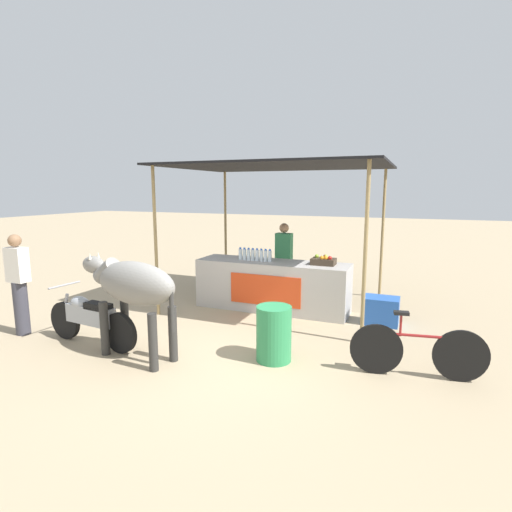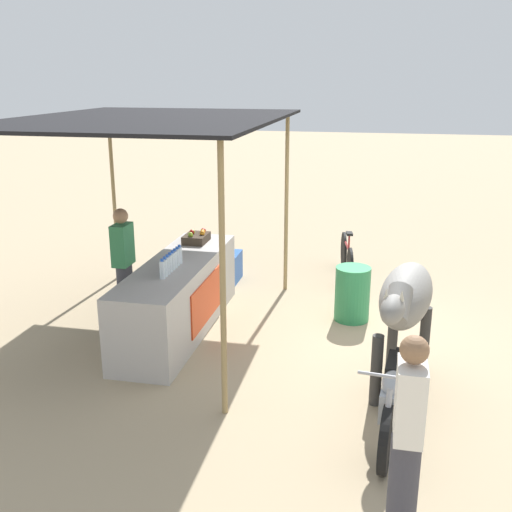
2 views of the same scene
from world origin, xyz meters
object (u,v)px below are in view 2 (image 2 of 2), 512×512
Objects in this scene: water_barrel at (352,294)px; cow at (405,301)px; vendor_behind_counter at (124,267)px; cooler_box at (226,267)px; passerby_on_street at (407,440)px; fruit_crate at (196,237)px; stall_counter at (179,296)px; bicycle_leaning at (347,258)px; motorcycle_parked at (393,394)px.

cow is (-1.86, -0.63, 0.65)m from water_barrel.
water_barrel is at bearing -74.01° from vendor_behind_counter.
passerby_on_street is at bearing -152.91° from cooler_box.
cow is (-2.01, -2.94, 0.00)m from fruit_crate.
stall_counter reaches higher than bicycle_leaning.
stall_counter reaches higher than motorcycle_parked.
motorcycle_parked is at bearing -124.50° from stall_counter.
bicycle_leaning is (1.69, -2.11, -0.68)m from fruit_crate.
motorcycle_parked is at bearing -168.97° from water_barrel.
water_barrel is (0.86, -3.01, -0.46)m from vendor_behind_counter.
passerby_on_street is (-4.16, -0.60, 0.46)m from water_barrel.
vendor_behind_counter is 4.89m from passerby_on_street.
vendor_behind_counter is 1.00× the size of passerby_on_street.
motorcycle_parked is (-4.00, -2.70, 0.19)m from cooler_box.
stall_counter reaches higher than water_barrel.
vendor_behind_counter is 2.14× the size of water_barrel.
cooler_box is 0.33× the size of motorcycle_parked.
vendor_behind_counter is 3.93m from bicycle_leaning.
water_barrel is at bearing 18.72° from cow.
vendor_behind_counter is (-1.01, 0.70, -0.18)m from fruit_crate.
water_barrel is 2.06m from cow.
passerby_on_street is (-5.40, -2.76, 0.61)m from cooler_box.
cow is at bearing -161.28° from water_barrel.
vendor_behind_counter reaches higher than cooler_box.
fruit_crate is 3.56m from cow.
fruit_crate is at bearing 33.99° from passerby_on_street.
stall_counter is at bearing 142.54° from bicycle_leaning.
passerby_on_street reaches higher than cooler_box.
vendor_behind_counter is at bearing 61.75° from motorcycle_parked.
stall_counter is 5.00× the size of cooler_box.
stall_counter is at bearing 55.50° from motorcycle_parked.
stall_counter is 1.67× the size of motorcycle_parked.
cooler_box is (2.10, -0.85, -0.61)m from vendor_behind_counter.
cooler_box is 0.78× the size of water_barrel.
vendor_behind_counter is 0.89× the size of cow.
fruit_crate reaches higher than cooler_box.
bicycle_leaning is at bearing 12.62° from cow.
water_barrel is at bearing 8.21° from passerby_on_street.
cooler_box is at bearing 27.09° from passerby_on_street.
passerby_on_street is at bearing -171.79° from water_barrel.
bicycle_leaning is (0.61, -1.96, 0.11)m from cooler_box.
water_barrel is at bearing -69.42° from stall_counter.
cow is at bearing -105.29° from vendor_behind_counter.
fruit_crate is 1.35m from cooler_box.
motorcycle_parked is 4.67m from bicycle_leaning.
bicycle_leaning is 6.08m from passerby_on_street.
stall_counter is at bearing -88.86° from vendor_behind_counter.
passerby_on_street reaches higher than motorcycle_parked.
bicycle_leaning reaches higher than cooler_box.
cow reaches higher than bicycle_leaning.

